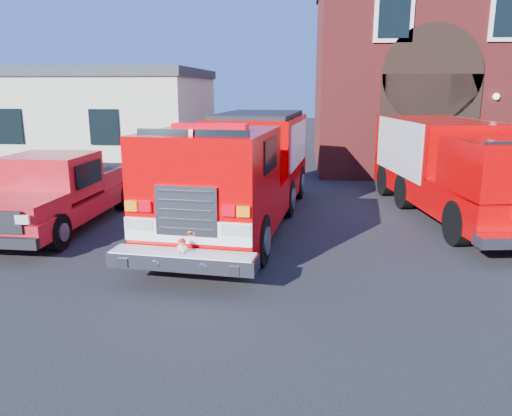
# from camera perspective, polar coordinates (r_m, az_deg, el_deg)

# --- Properties ---
(ground) EXTENTS (100.00, 100.00, 0.00)m
(ground) POSITION_cam_1_polar(r_m,az_deg,el_deg) (10.94, 0.59, -5.15)
(ground) COLOR black
(ground) RESTS_ON ground
(parking_stripe_mid) EXTENTS (0.12, 3.00, 0.01)m
(parking_stripe_mid) POSITION_cam_1_polar(r_m,az_deg,el_deg) (15.79, 26.14, -0.67)
(parking_stripe_mid) COLOR #DDBC0B
(parking_stripe_mid) RESTS_ON ground
(parking_stripe_far) EXTENTS (0.12, 3.00, 0.01)m
(parking_stripe_far) POSITION_cam_1_polar(r_m,az_deg,el_deg) (18.56, 22.97, 1.60)
(parking_stripe_far) COLOR #DDBC0B
(parking_stripe_far) RESTS_ON ground
(fire_station) EXTENTS (15.20, 10.20, 8.45)m
(fire_station) POSITION_cam_1_polar(r_m,az_deg,el_deg) (25.65, 24.64, 14.06)
(fire_station) COLOR maroon
(fire_station) RESTS_ON ground
(side_building) EXTENTS (10.20, 8.20, 4.35)m
(side_building) POSITION_cam_1_polar(r_m,az_deg,el_deg) (25.36, -17.80, 10.00)
(side_building) COLOR beige
(side_building) RESTS_ON ground
(fire_engine) EXTENTS (3.52, 9.38, 2.82)m
(fire_engine) POSITION_cam_1_polar(r_m,az_deg,el_deg) (12.99, -1.61, 4.49)
(fire_engine) COLOR black
(fire_engine) RESTS_ON ground
(pickup_truck) EXTENTS (2.25, 5.90, 1.92)m
(pickup_truck) POSITION_cam_1_polar(r_m,az_deg,el_deg) (13.77, -21.61, 1.71)
(pickup_truck) COLOR black
(pickup_truck) RESTS_ON ground
(secondary_truck) EXTENTS (3.55, 8.25, 2.59)m
(secondary_truck) POSITION_cam_1_polar(r_m,az_deg,el_deg) (14.89, 21.77, 4.51)
(secondary_truck) COLOR black
(secondary_truck) RESTS_ON ground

